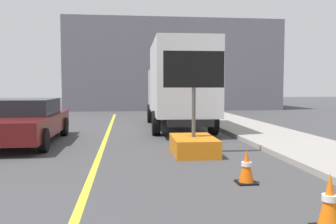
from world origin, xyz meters
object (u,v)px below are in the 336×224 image
Objects in this scene: pickup_car at (25,121)px; traffic_cone_mid_lane at (246,167)px; traffic_cone_near_sign at (330,202)px; box_truck at (178,84)px; arrow_board_trailer at (194,136)px; highway_guide_sign at (190,60)px.

pickup_car reaches higher than traffic_cone_mid_lane.
traffic_cone_near_sign is at bearing -53.76° from pickup_car.
traffic_cone_near_sign is 1.13× the size of traffic_cone_mid_lane.
pickup_car is (-5.36, -3.27, -1.17)m from box_truck.
box_truck reaches higher than traffic_cone_mid_lane.
pickup_car is at bearing 126.24° from traffic_cone_near_sign.
arrow_board_trailer is 3.05m from traffic_cone_mid_lane.
traffic_cone_mid_lane is at bearing -90.08° from box_truck.
box_truck is at bearing 85.69° from arrow_board_trailer.
traffic_cone_near_sign is (5.64, -7.70, -0.35)m from pickup_car.
traffic_cone_near_sign is at bearing -88.50° from box_truck.
box_truck is (0.43, 5.72, 1.39)m from arrow_board_trailer.
pickup_car is 1.04× the size of highway_guide_sign.
box_truck is 11.08m from traffic_cone_near_sign.
traffic_cone_mid_lane is (5.35, -5.46, -0.39)m from pickup_car.
highway_guide_sign is 6.99× the size of traffic_cone_near_sign.
highway_guide_sign is at bearing 83.70° from traffic_cone_mid_lane.
arrow_board_trailer is 13.38m from highway_guide_sign.
traffic_cone_mid_lane is at bearing -96.30° from highway_guide_sign.
pickup_car is at bearing -148.59° from box_truck.
arrow_board_trailer is 0.52× the size of pickup_car.
highway_guide_sign is at bearing 80.42° from arrow_board_trailer.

